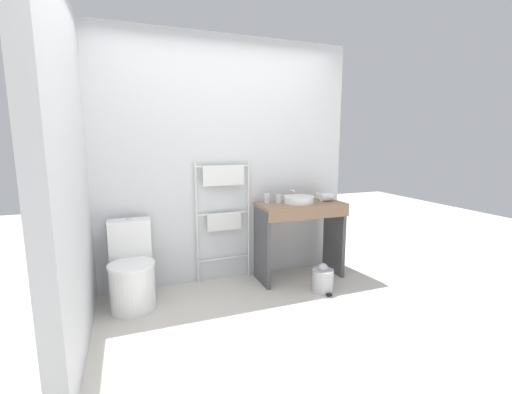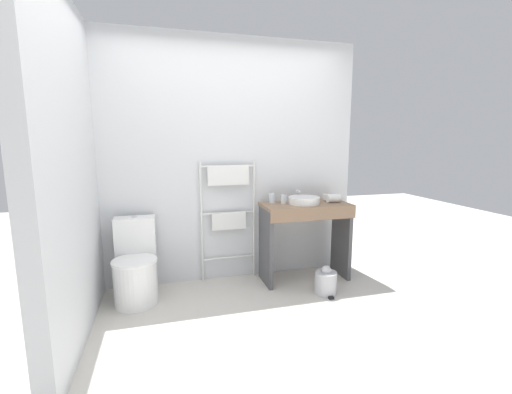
{
  "view_description": "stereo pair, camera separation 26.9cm",
  "coord_description": "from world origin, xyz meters",
  "px_view_note": "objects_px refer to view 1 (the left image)",
  "views": [
    {
      "loc": [
        -0.95,
        -2.13,
        1.51
      ],
      "look_at": [
        0.11,
        0.7,
        1.0
      ],
      "focal_mm": 24.0,
      "sensor_mm": 36.0,
      "label": 1
    },
    {
      "loc": [
        -0.7,
        -2.22,
        1.51
      ],
      "look_at": [
        0.11,
        0.7,
        1.0
      ],
      "focal_mm": 24.0,
      "sensor_mm": 36.0,
      "label": 2
    }
  ],
  "objects_px": {
    "sink_basin": "(299,199)",
    "hair_dryer": "(327,197)",
    "cup_near_wall": "(267,198)",
    "trash_bin": "(323,279)",
    "towel_radiator": "(224,202)",
    "cup_near_edge": "(279,199)",
    "toilet": "(132,273)"
  },
  "relations": [
    {
      "from": "toilet",
      "to": "sink_basin",
      "type": "xyz_separation_m",
      "value": [
        1.72,
        0.05,
        0.56
      ]
    },
    {
      "from": "towel_radiator",
      "to": "cup_near_wall",
      "type": "xyz_separation_m",
      "value": [
        0.45,
        -0.1,
        0.03
      ]
    },
    {
      "from": "cup_near_edge",
      "to": "hair_dryer",
      "type": "distance_m",
      "value": 0.56
    },
    {
      "from": "toilet",
      "to": "sink_basin",
      "type": "relative_size",
      "value": 2.38
    },
    {
      "from": "towel_radiator",
      "to": "cup_near_edge",
      "type": "xyz_separation_m",
      "value": [
        0.57,
        -0.16,
        0.03
      ]
    },
    {
      "from": "toilet",
      "to": "cup_near_edge",
      "type": "distance_m",
      "value": 1.62
    },
    {
      "from": "toilet",
      "to": "sink_basin",
      "type": "height_order",
      "value": "sink_basin"
    },
    {
      "from": "cup_near_wall",
      "to": "cup_near_edge",
      "type": "height_order",
      "value": "cup_near_wall"
    },
    {
      "from": "sink_basin",
      "to": "trash_bin",
      "type": "relative_size",
      "value": 1.12
    },
    {
      "from": "towel_radiator",
      "to": "toilet",
      "type": "bearing_deg",
      "value": -163.74
    },
    {
      "from": "trash_bin",
      "to": "towel_radiator",
      "type": "bearing_deg",
      "value": 143.35
    },
    {
      "from": "toilet",
      "to": "cup_near_edge",
      "type": "relative_size",
      "value": 8.4
    },
    {
      "from": "sink_basin",
      "to": "hair_dryer",
      "type": "distance_m",
      "value": 0.35
    },
    {
      "from": "toilet",
      "to": "towel_radiator",
      "type": "relative_size",
      "value": 0.6
    },
    {
      "from": "cup_near_wall",
      "to": "trash_bin",
      "type": "relative_size",
      "value": 0.35
    },
    {
      "from": "cup_near_edge",
      "to": "hair_dryer",
      "type": "relative_size",
      "value": 0.48
    },
    {
      "from": "sink_basin",
      "to": "cup_near_edge",
      "type": "relative_size",
      "value": 3.54
    },
    {
      "from": "toilet",
      "to": "towel_radiator",
      "type": "xyz_separation_m",
      "value": [
        0.95,
        0.28,
        0.55
      ]
    },
    {
      "from": "trash_bin",
      "to": "hair_dryer",
      "type": "bearing_deg",
      "value": 56.29
    },
    {
      "from": "cup_near_wall",
      "to": "cup_near_edge",
      "type": "relative_size",
      "value": 1.09
    },
    {
      "from": "cup_near_wall",
      "to": "trash_bin",
      "type": "height_order",
      "value": "cup_near_wall"
    },
    {
      "from": "towel_radiator",
      "to": "trash_bin",
      "type": "relative_size",
      "value": 4.4
    },
    {
      "from": "towel_radiator",
      "to": "cup_near_edge",
      "type": "height_order",
      "value": "towel_radiator"
    },
    {
      "from": "cup_near_wall",
      "to": "cup_near_edge",
      "type": "xyz_separation_m",
      "value": [
        0.11,
        -0.06,
        -0.0
      ]
    },
    {
      "from": "towel_radiator",
      "to": "hair_dryer",
      "type": "relative_size",
      "value": 6.69
    },
    {
      "from": "toilet",
      "to": "trash_bin",
      "type": "xyz_separation_m",
      "value": [
        1.79,
        -0.35,
        -0.19
      ]
    },
    {
      "from": "towel_radiator",
      "to": "cup_near_wall",
      "type": "bearing_deg",
      "value": -12.14
    },
    {
      "from": "cup_near_wall",
      "to": "hair_dryer",
      "type": "height_order",
      "value": "cup_near_wall"
    },
    {
      "from": "hair_dryer",
      "to": "trash_bin",
      "type": "relative_size",
      "value": 0.66
    },
    {
      "from": "cup_near_wall",
      "to": "sink_basin",
      "type": "bearing_deg",
      "value": -21.51
    },
    {
      "from": "towel_radiator",
      "to": "hair_dryer",
      "type": "height_order",
      "value": "towel_radiator"
    },
    {
      "from": "cup_near_wall",
      "to": "towel_radiator",
      "type": "bearing_deg",
      "value": 167.86
    }
  ]
}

